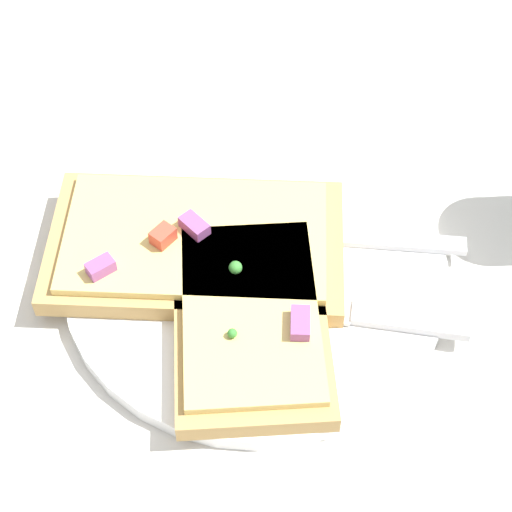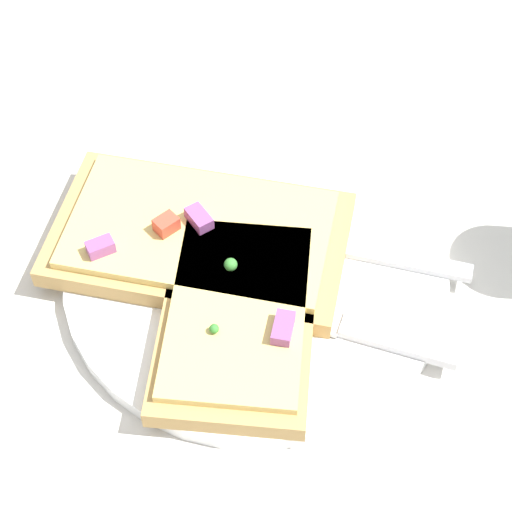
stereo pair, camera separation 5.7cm
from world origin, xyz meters
TOP-DOWN VIEW (x-y plane):
  - ground_plane at (0.00, 0.00)m, footprint 4.00×4.00m
  - plate at (0.00, 0.00)m, footprint 0.26×0.26m
  - fork at (0.02, -0.03)m, footprint 0.12×0.20m
  - knife at (-0.06, -0.03)m, footprint 0.12×0.18m
  - pizza_slice_main at (0.03, 0.03)m, footprint 0.19×0.23m
  - pizza_slice_corner at (-0.04, 0.02)m, footprint 0.18×0.14m
  - crumb_scatter at (0.00, 0.01)m, footprint 0.16×0.06m

SIDE VIEW (x-z plane):
  - ground_plane at x=0.00m, z-range 0.00..0.00m
  - plate at x=0.00m, z-range 0.00..0.01m
  - fork at x=0.02m, z-range 0.01..0.02m
  - knife at x=-0.06m, z-range 0.01..0.02m
  - crumb_scatter at x=0.00m, z-range 0.01..0.02m
  - pizza_slice_corner at x=-0.04m, z-range 0.01..0.04m
  - pizza_slice_main at x=0.03m, z-range 0.01..0.04m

